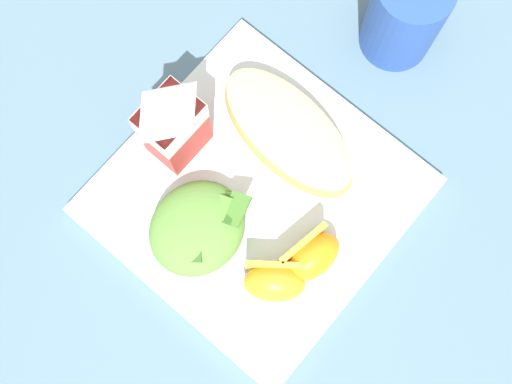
# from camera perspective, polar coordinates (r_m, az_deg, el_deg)

# --- Properties ---
(ground) EXTENTS (3.00, 3.00, 0.00)m
(ground) POSITION_cam_1_polar(r_m,az_deg,el_deg) (0.63, 0.00, -0.53)
(ground) COLOR slate
(white_plate) EXTENTS (0.28, 0.28, 0.02)m
(white_plate) POSITION_cam_1_polar(r_m,az_deg,el_deg) (0.62, 0.00, -0.37)
(white_plate) COLOR silver
(white_plate) RESTS_ON ground
(cheesy_pizza_bread) EXTENTS (0.10, 0.18, 0.04)m
(cheesy_pizza_bread) POSITION_cam_1_polar(r_m,az_deg,el_deg) (0.62, 3.03, 5.66)
(cheesy_pizza_bread) COLOR tan
(cheesy_pizza_bread) RESTS_ON white_plate
(green_salad_pile) EXTENTS (0.11, 0.09, 0.04)m
(green_salad_pile) POSITION_cam_1_polar(r_m,az_deg,el_deg) (0.59, -5.55, -3.38)
(green_salad_pile) COLOR #5B8E3D
(green_salad_pile) RESTS_ON white_plate
(milk_carton) EXTENTS (0.06, 0.04, 0.11)m
(milk_carton) POSITION_cam_1_polar(r_m,az_deg,el_deg) (0.58, -7.94, 6.41)
(milk_carton) COLOR #B7332D
(milk_carton) RESTS_ON white_plate
(orange_wedge_front) EXTENTS (0.07, 0.07, 0.04)m
(orange_wedge_front) POSITION_cam_1_polar(r_m,az_deg,el_deg) (0.58, 1.77, -8.44)
(orange_wedge_front) COLOR orange
(orange_wedge_front) RESTS_ON white_plate
(orange_wedge_middle) EXTENTS (0.07, 0.05, 0.04)m
(orange_wedge_middle) POSITION_cam_1_polar(r_m,az_deg,el_deg) (0.59, 5.32, -6.05)
(orange_wedge_middle) COLOR orange
(orange_wedge_middle) RESTS_ON white_plate
(drinking_blue_cup) EXTENTS (0.08, 0.08, 0.10)m
(drinking_blue_cup) POSITION_cam_1_polar(r_m,az_deg,el_deg) (0.67, 14.01, 15.81)
(drinking_blue_cup) COLOR #284CA3
(drinking_blue_cup) RESTS_ON ground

